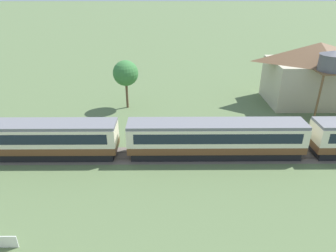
{
  "coord_description": "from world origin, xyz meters",
  "views": [
    {
      "loc": [
        -19.1,
        -28.23,
        17.02
      ],
      "look_at": [
        -18.85,
        4.04,
        1.51
      ],
      "focal_mm": 32.0,
      "sensor_mm": 36.0,
      "label": 1
    }
  ],
  "objects_px": {
    "passenger_train": "(218,137)",
    "water_tower": "(332,63)",
    "yard_tree_1": "(126,73)",
    "station_house_brown_roof": "(315,73)"
  },
  "relations": [
    {
      "from": "passenger_train",
      "to": "yard_tree_1",
      "type": "bearing_deg",
      "value": 128.87
    },
    {
      "from": "water_tower",
      "to": "yard_tree_1",
      "type": "bearing_deg",
      "value": 172.59
    },
    {
      "from": "passenger_train",
      "to": "station_house_brown_roof",
      "type": "height_order",
      "value": "station_house_brown_roof"
    },
    {
      "from": "passenger_train",
      "to": "water_tower",
      "type": "relative_size",
      "value": 10.68
    },
    {
      "from": "water_tower",
      "to": "passenger_train",
      "type": "bearing_deg",
      "value": -147.18
    },
    {
      "from": "station_house_brown_roof",
      "to": "yard_tree_1",
      "type": "height_order",
      "value": "station_house_brown_roof"
    },
    {
      "from": "station_house_brown_roof",
      "to": "yard_tree_1",
      "type": "bearing_deg",
      "value": -176.16
    },
    {
      "from": "water_tower",
      "to": "station_house_brown_roof",
      "type": "bearing_deg",
      "value": 82.32
    },
    {
      "from": "station_house_brown_roof",
      "to": "yard_tree_1",
      "type": "relative_size",
      "value": 2.0
    },
    {
      "from": "passenger_train",
      "to": "yard_tree_1",
      "type": "relative_size",
      "value": 13.77
    }
  ]
}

